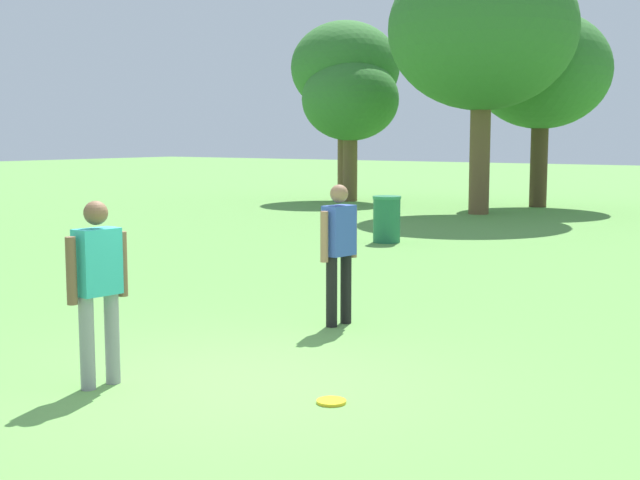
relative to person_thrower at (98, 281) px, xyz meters
The scene contains 9 objects.
ground_plane 1.52m from the person_thrower, 36.64° to the left, with size 120.00×120.00×0.00m, color #609947.
person_thrower is the anchor object (origin of this frame).
person_catcher 3.28m from the person_thrower, 83.82° to the left, with size 0.26×0.61×1.64m.
frisbee 2.28m from the person_thrower, 21.32° to the left, with size 0.25×0.25×0.03m, color yellow.
trash_can_further_along 10.83m from the person_thrower, 107.04° to the left, with size 0.59×0.59×0.96m.
tree_tall_left 22.94m from the person_thrower, 117.77° to the left, with size 3.72×3.72×6.08m.
tree_broad_center 21.91m from the person_thrower, 117.09° to the left, with size 3.24×3.24×4.77m.
tree_far_right 18.46m from the person_thrower, 104.00° to the left, with size 5.21×5.21×7.31m.
tree_slender_mid 21.38m from the person_thrower, 100.58° to the left, with size 4.20×4.20×5.96m.
Camera 1 is at (4.86, -5.67, 2.20)m, focal length 48.38 mm.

